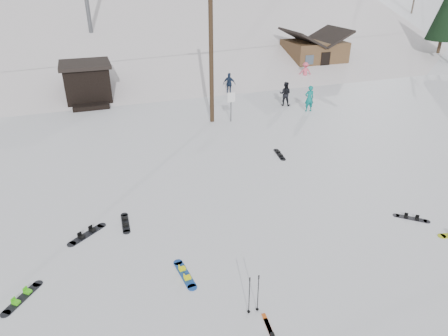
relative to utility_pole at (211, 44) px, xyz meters
name	(u,v)px	position (x,y,z in m)	size (l,w,h in m)	color
ground	(288,272)	(-2.00, -14.00, -4.68)	(200.00, 200.00, 0.00)	white
ski_slope	(124,111)	(-2.00, 41.00, -16.68)	(60.00, 75.00, 45.00)	white
ridge_right	(344,91)	(36.00, 36.00, -15.68)	(34.00, 85.00, 36.00)	white
treeline_right	(374,34)	(34.00, 28.00, -4.68)	(20.00, 60.00, 10.00)	black
treeline_crest	(100,13)	(-2.00, 72.00, -4.68)	(50.00, 6.00, 10.00)	black
utility_pole	(211,44)	(0.00, 0.00, 0.00)	(2.00, 0.26, 9.00)	#3A2819
trail_sign	(231,102)	(1.10, -0.42, -3.41)	(0.50, 0.09, 1.85)	#595B60
lift_hut	(87,82)	(-7.00, 6.94, -3.32)	(3.40, 4.10, 2.75)	black
cabin	(313,55)	(13.00, 10.00, -3.20)	(5.39, 4.40, 3.77)	brown
hero_snowboard	(185,274)	(-5.08, -13.03, -4.65)	(0.43, 1.54, 0.11)	#1846A1
ski_poles	(254,294)	(-3.67, -15.13, -4.03)	(0.35, 0.09, 1.27)	black
board_scatter_a	(87,234)	(-7.88, -9.84, -4.65)	(1.37, 1.13, 0.12)	black
board_scatter_b	(125,223)	(-6.49, -9.57, -4.65)	(0.32, 1.45, 0.10)	black
board_scatter_c	(22,298)	(-9.77, -12.45, -4.65)	(1.05, 1.26, 0.11)	black
board_scatter_d	(411,218)	(3.86, -12.86, -4.66)	(1.06, 0.97, 0.09)	black
board_scatter_f	(280,154)	(1.72, -5.93, -4.65)	(0.45, 1.45, 0.10)	black
skier_teal	(309,99)	(6.68, -0.23, -3.82)	(0.63, 0.41, 1.73)	#0B7370
skier_dark	(285,94)	(5.76, 1.42, -3.86)	(0.80, 0.62, 1.65)	black
skier_pink	(305,72)	(10.40, 6.84, -3.88)	(1.03, 0.59, 1.59)	#E6516B
skier_navy	(229,84)	(3.07, 5.30, -3.87)	(0.95, 0.39, 1.61)	#18253E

